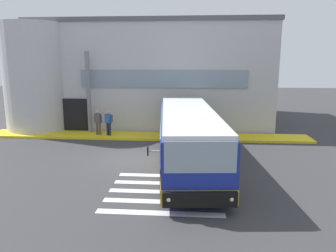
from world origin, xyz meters
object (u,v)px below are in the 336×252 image
Objects in this scene: entry_support_column at (89,92)px; safety_bollard_yellow at (182,135)px; passenger_near_column at (98,121)px; passenger_by_doorway at (109,121)px; bus_main_foreground at (188,138)px.

entry_support_column is 6.10× the size of safety_bollard_yellow.
passenger_near_column is 5.76m from safety_bollard_yellow.
entry_support_column is 2.51m from passenger_by_doorway.
passenger_by_doorway is (-5.32, 5.22, -0.22)m from bus_main_foreground.
passenger_near_column is 1.86× the size of safety_bollard_yellow.
entry_support_column is 7.11m from safety_bollard_yellow.
bus_main_foreground is 6.74× the size of passenger_near_column.
bus_main_foreground reaches higher than passenger_near_column.
entry_support_column is at bearing 136.35° from passenger_near_column.
entry_support_column is 9.30m from bus_main_foreground.
passenger_near_column reaches higher than safety_bollard_yellow.
entry_support_column is 2.13m from passenger_near_column.
passenger_near_column is (0.80, -0.76, -1.82)m from entry_support_column.
bus_main_foreground is at bearing -84.17° from safety_bollard_yellow.
passenger_near_column and passenger_by_doorway have the same top height.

